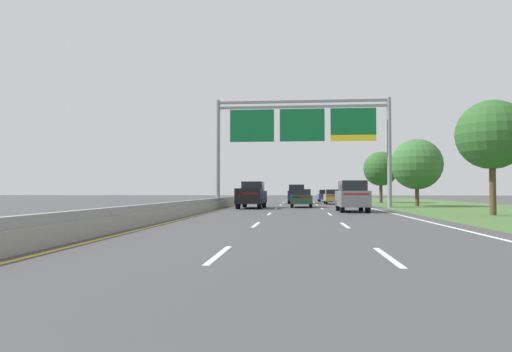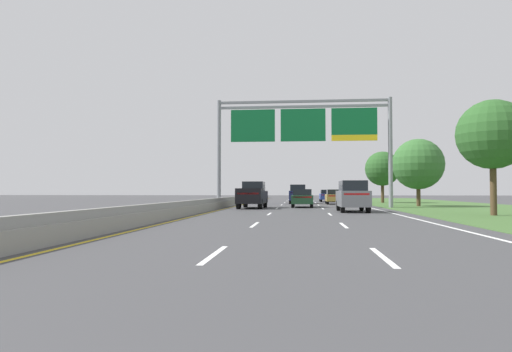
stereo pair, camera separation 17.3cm
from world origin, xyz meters
name	(u,v)px [view 1 (the left image)]	position (x,y,z in m)	size (l,w,h in m)	color
ground_plane	(299,210)	(0.00, 35.00, 0.00)	(220.00, 220.00, 0.00)	#3D3D3F
lane_striping	(299,210)	(0.00, 34.54, 0.00)	(11.96, 106.00, 0.01)	white
grass_verge_right	(491,210)	(13.95, 35.00, 0.01)	(14.00, 110.00, 0.02)	#3D602D
median_barrier_concrete	(213,205)	(-6.60, 35.00, 0.35)	(0.60, 110.00, 0.85)	gray
overhead_sign_gantry	(302,130)	(0.30, 39.54, 6.66)	(15.06, 0.42, 9.38)	gray
pickup_truck_black	(252,195)	(-3.86, 37.62, 1.07)	(2.14, 5.45, 2.20)	black
car_grey_right_lane_suv	(352,196)	(3.61, 31.99, 1.10)	(1.91, 4.70, 2.11)	slate
car_gold_right_lane_sedan	(333,196)	(3.70, 49.88, 0.82)	(1.83, 4.41, 1.57)	#A38438
car_navy_centre_lane_suv	(296,194)	(-0.24, 51.40, 1.10)	(1.92, 4.71, 2.11)	#161E47
car_blue_right_lane_sedan	(325,195)	(3.47, 60.12, 0.82)	(1.83, 4.40, 1.57)	navy
car_darkgreen_centre_lane_sedan	(301,198)	(0.22, 40.12, 0.82)	(1.84, 4.41, 1.57)	#193D23
roadside_tree_mid	(492,135)	(11.13, 27.77, 4.67)	(4.02, 4.02, 6.70)	#4C3823
roadside_tree_far	(417,164)	(10.87, 43.45, 3.88)	(4.67, 4.67, 6.23)	#4C3823
roadside_tree_distant	(381,169)	(9.77, 55.55, 4.06)	(4.09, 4.09, 6.11)	#4C3823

